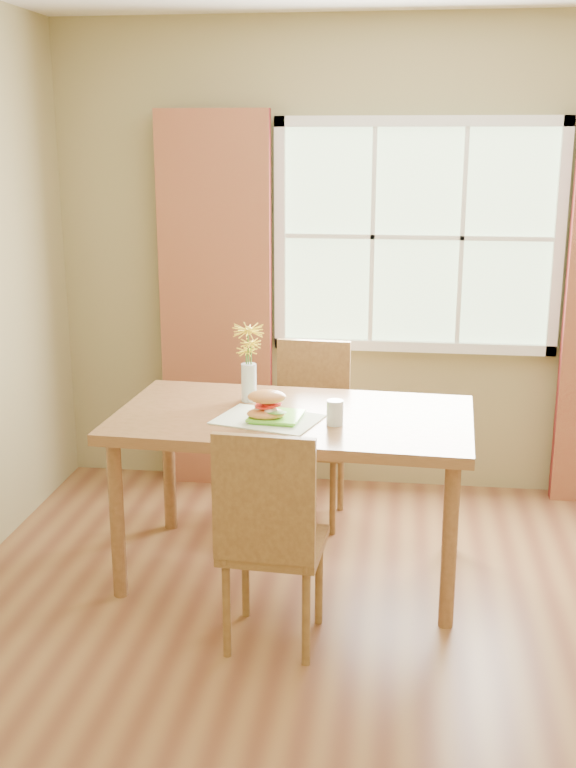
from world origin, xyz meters
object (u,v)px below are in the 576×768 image
(chair_near, at_px, (270,531))
(flower_vase, at_px, (249,355))
(dining_table, at_px, (293,431))
(water_glass, at_px, (335,413))
(croissant_sandwich, at_px, (267,405))
(chair_far, at_px, (310,423))

(chair_near, relative_size, flower_vase, 2.54)
(dining_table, bearing_deg, water_glass, -30.49)
(dining_table, xyz_separation_m, croissant_sandwich, (-0.10, -0.14, 0.16))
(chair_near, relative_size, water_glass, 8.53)
(chair_near, xyz_separation_m, flower_vase, (-0.24, 0.89, 0.50))
(dining_table, height_order, croissant_sandwich, croissant_sandwich)
(chair_far, distance_m, croissant_sandwich, 0.92)
(dining_table, distance_m, water_glass, 0.28)
(dining_table, bearing_deg, chair_far, 92.55)
(croissant_sandwich, bearing_deg, flower_vase, 105.66)
(dining_table, distance_m, chair_far, 0.73)
(flower_vase, bearing_deg, dining_table, -37.77)
(chair_near, relative_size, croissant_sandwich, 5.02)
(croissant_sandwich, xyz_separation_m, water_glass, (0.31, 0.01, -0.03))
(dining_table, relative_size, croissant_sandwich, 8.79)
(chair_near, height_order, flower_vase, flower_vase)
(chair_near, bearing_deg, dining_table, 92.98)
(dining_table, bearing_deg, flower_vase, 145.17)
(dining_table, relative_size, water_glass, 14.93)
(water_glass, xyz_separation_m, flower_vase, (-0.45, 0.32, 0.18))
(water_glass, bearing_deg, croissant_sandwich, -178.85)
(chair_far, xyz_separation_m, water_glass, (0.20, -0.84, 0.32))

